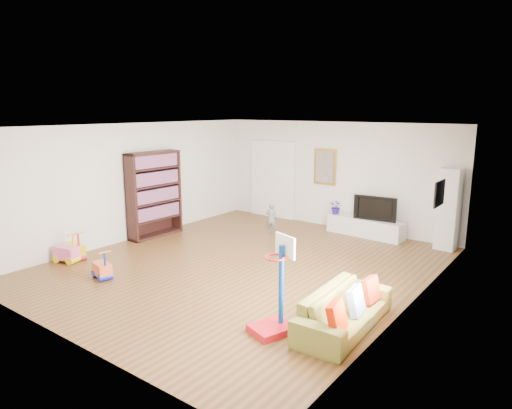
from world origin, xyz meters
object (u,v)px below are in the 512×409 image
Objects in this scene: bookshelf at (154,195)px; sofa at (344,310)px; basketball_hoop at (272,286)px; media_console at (365,227)px.

sofa is (5.76, -1.60, -0.74)m from bookshelf.
sofa is 1.11m from basketball_hoop.
bookshelf is (-4.06, -3.03, 0.80)m from media_console.
sofa is at bearing -65.78° from media_console.
sofa is at bearing -14.11° from bookshelf.
sofa is (1.71, -4.63, 0.06)m from media_console.
basketball_hoop is (0.97, -5.35, 0.47)m from media_console.
media_console is 0.92× the size of bookshelf.
basketball_hoop is at bearing -75.75° from media_console.
basketball_hoop is at bearing 131.86° from sofa.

